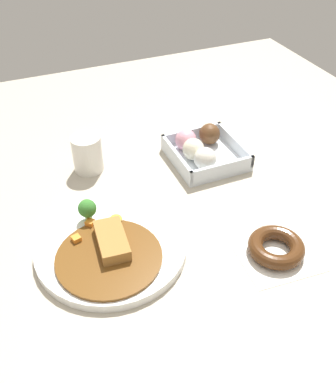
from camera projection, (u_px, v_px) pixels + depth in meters
ground_plane at (157, 219)px, 0.91m from camera, size 1.60×1.60×0.00m
curry_plate at (110, 246)px, 0.83m from camera, size 0.29×0.29×0.07m
donut_box at (202, 150)px, 1.06m from camera, size 0.17×0.17×0.07m
chocolate_ring_donut at (276, 248)px, 0.83m from camera, size 0.15×0.15×0.03m
coffee_mug at (87, 154)px, 1.02m from camera, size 0.07×0.07×0.09m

